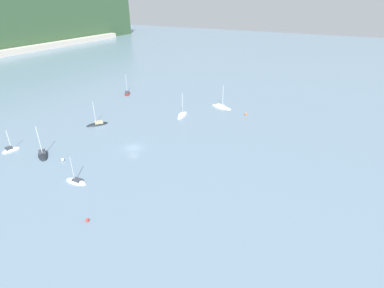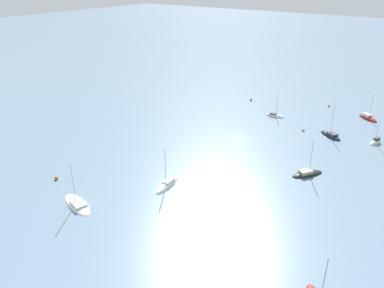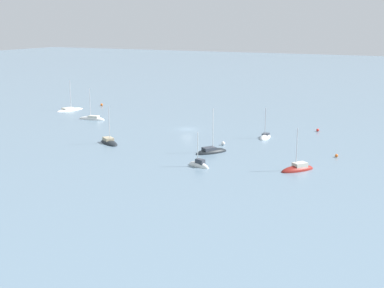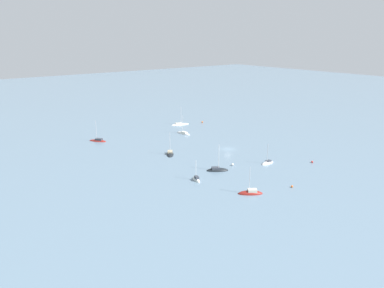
{
  "view_description": "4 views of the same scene",
  "coord_description": "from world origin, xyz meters",
  "views": [
    {
      "loc": [
        -58.45,
        -49.29,
        38.88
      ],
      "look_at": [
        2.91,
        -17.3,
        3.99
      ],
      "focal_mm": 28.0,
      "sensor_mm": 36.0,
      "label": 1
    },
    {
      "loc": [
        76.69,
        40.49,
        38.48
      ],
      "look_at": [
        13.52,
        -4.63,
        2.26
      ],
      "focal_mm": 35.0,
      "sensor_mm": 36.0,
      "label": 2
    },
    {
      "loc": [
        -56.78,
        111.11,
        25.31
      ],
      "look_at": [
        -10.19,
        17.93,
        1.14
      ],
      "focal_mm": 50.0,
      "sensor_mm": 36.0,
      "label": 3
    },
    {
      "loc": [
        -96.09,
        92.19,
        40.6
      ],
      "look_at": [
        4.75,
        13.39,
        3.26
      ],
      "focal_mm": 35.0,
      "sensor_mm": 36.0,
      "label": 4
    }
  ],
  "objects": [
    {
      "name": "sailboat_2",
      "position": [
        7.99,
        20.71,
        0.11
      ],
      "size": [
        7.2,
        6.01,
        8.75
      ],
      "rotation": [
        0.0,
        0.0,
        2.54
      ],
      "color": "black",
      "rests_on": "ground_plane"
    },
    {
      "name": "mooring_buoy_1",
      "position": [
        -28.44,
        -11.15,
        0.34
      ],
      "size": [
        0.69,
        0.69,
        0.69
      ],
      "color": "red",
      "rests_on": "ground_plane"
    },
    {
      "name": "sailboat_1",
      "position": [
        42.79,
        -9.15,
        0.08
      ],
      "size": [
        5.18,
        9.19,
        9.19
      ],
      "rotation": [
        0.0,
        0.0,
        4.44
      ],
      "color": "white",
      "rests_on": "ground_plane"
    },
    {
      "name": "sailboat_0",
      "position": [
        -14.71,
        18.6,
        0.09
      ],
      "size": [
        5.81,
        7.05,
        9.56
      ],
      "rotation": [
        0.0,
        0.0,
        4.13
      ],
      "color": "black",
      "rests_on": "ground_plane"
    },
    {
      "name": "sailboat_7",
      "position": [
        28.15,
        -0.2,
        0.08
      ],
      "size": [
        7.55,
        2.92,
        8.95
      ],
      "rotation": [
        0.0,
        0.0,
        0.13
      ],
      "color": "white",
      "rests_on": "ground_plane"
    },
    {
      "name": "mooring_buoy_2",
      "position": [
        39.35,
        -19.91,
        0.38
      ],
      "size": [
        0.75,
        0.75,
        0.75
      ],
      "color": "orange",
      "rests_on": "ground_plane"
    },
    {
      "name": "mooring_buoy_0",
      "position": [
        -14.25,
        11.58,
        0.39
      ],
      "size": [
        0.78,
        0.78,
        0.78
      ],
      "color": "white",
      "rests_on": "ground_plane"
    },
    {
      "name": "sailboat_3",
      "position": [
        -19.79,
        1.01,
        0.07
      ],
      "size": [
        2.32,
        5.65,
        7.58
      ],
      "rotation": [
        0.0,
        0.0,
        1.64
      ],
      "color": "silver",
      "rests_on": "ground_plane"
    },
    {
      "name": "sailboat_4",
      "position": [
        -16.96,
        28.8,
        0.13
      ],
      "size": [
        4.75,
        2.58,
        7.05
      ],
      "rotation": [
        0.0,
        0.0,
        6.0
      ],
      "color": "white",
      "rests_on": "ground_plane"
    },
    {
      "name": "sailboat_5",
      "position": [
        39.82,
        33.58,
        0.13
      ],
      "size": [
        7.32,
        6.09,
        8.91
      ],
      "rotation": [
        0.0,
        0.0,
        0.61
      ],
      "color": "maroon",
      "rests_on": "ground_plane"
    },
    {
      "name": "ground_plane",
      "position": [
        0.0,
        0.0,
        0.0
      ],
      "size": [
        600.0,
        600.0,
        0.0
      ],
      "primitive_type": "plane",
      "color": "slate"
    }
  ]
}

